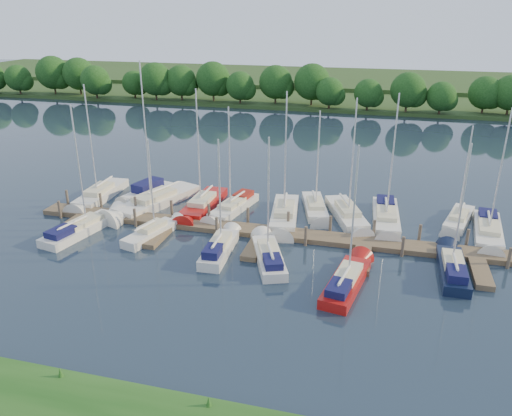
% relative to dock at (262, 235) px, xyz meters
% --- Properties ---
extents(ground, '(260.00, 260.00, 0.00)m').
position_rel_dock_xyz_m(ground, '(0.00, -7.31, -0.20)').
color(ground, '#17212E').
rests_on(ground, ground).
extents(dock, '(40.00, 6.00, 0.40)m').
position_rel_dock_xyz_m(dock, '(0.00, 0.00, 0.00)').
color(dock, '#4D3F2B').
rests_on(dock, ground).
extents(mooring_pilings, '(38.24, 2.84, 2.00)m').
position_rel_dock_xyz_m(mooring_pilings, '(0.00, 1.13, 0.40)').
color(mooring_pilings, '#473D33').
rests_on(mooring_pilings, ground).
extents(far_shore, '(180.00, 30.00, 0.60)m').
position_rel_dock_xyz_m(far_shore, '(0.00, 67.69, 0.10)').
color(far_shore, '#254018').
rests_on(far_shore, ground).
extents(distant_hill, '(220.00, 40.00, 1.40)m').
position_rel_dock_xyz_m(distant_hill, '(0.00, 92.69, 0.50)').
color(distant_hill, '#314C21').
rests_on(distant_hill, ground).
extents(treeline, '(146.61, 9.66, 8.24)m').
position_rel_dock_xyz_m(treeline, '(4.30, 54.63, 3.90)').
color(treeline, '#38281C').
rests_on(treeline, ground).
extents(sailboat_n_0, '(2.38, 8.84, 11.33)m').
position_rel_dock_xyz_m(sailboat_n_0, '(-17.24, 4.44, 0.08)').
color(sailboat_n_0, silver).
rests_on(sailboat_n_0, ground).
extents(motorboat, '(3.27, 6.64, 1.91)m').
position_rel_dock_xyz_m(motorboat, '(-13.10, 6.18, 0.18)').
color(motorboat, silver).
rests_on(motorboat, ground).
extents(sailboat_n_2, '(5.47, 10.71, 13.57)m').
position_rel_dock_xyz_m(sailboat_n_2, '(-11.36, 4.02, 0.08)').
color(sailboat_n_2, silver).
rests_on(sailboat_n_2, ground).
extents(sailboat_n_3, '(2.18, 8.85, 11.33)m').
position_rel_dock_xyz_m(sailboat_n_3, '(-6.76, 4.45, 0.08)').
color(sailboat_n_3, '#A1110E').
rests_on(sailboat_n_3, ground).
extents(sailboat_n_4, '(3.12, 7.83, 9.86)m').
position_rel_dock_xyz_m(sailboat_n_4, '(-3.91, 4.71, 0.11)').
color(sailboat_n_4, silver).
rests_on(sailboat_n_4, ground).
extents(sailboat_n_5, '(3.15, 9.05, 11.53)m').
position_rel_dock_xyz_m(sailboat_n_5, '(1.00, 3.96, 0.09)').
color(sailboat_n_5, silver).
rests_on(sailboat_n_5, ground).
extents(sailboat_n_6, '(3.34, 7.52, 9.52)m').
position_rel_dock_xyz_m(sailboat_n_6, '(3.33, 6.47, 0.07)').
color(sailboat_n_6, silver).
rests_on(sailboat_n_6, ground).
extents(sailboat_n_7, '(4.48, 8.48, 10.99)m').
position_rel_dock_xyz_m(sailboat_n_7, '(6.29, 5.43, 0.08)').
color(sailboat_n_7, silver).
rests_on(sailboat_n_7, ground).
extents(sailboat_n_8, '(2.53, 9.06, 11.37)m').
position_rel_dock_xyz_m(sailboat_n_8, '(9.53, 5.82, 0.11)').
color(sailboat_n_8, silver).
rests_on(sailboat_n_8, ground).
extents(sailboat_n_9, '(3.20, 6.90, 8.84)m').
position_rel_dock_xyz_m(sailboat_n_9, '(15.48, 6.89, 0.07)').
color(sailboat_n_9, silver).
rests_on(sailboat_n_9, ground).
extents(sailboat_n_10, '(2.80, 8.59, 10.75)m').
position_rel_dock_xyz_m(sailboat_n_10, '(17.55, 4.91, 0.11)').
color(sailboat_n_10, silver).
rests_on(sailboat_n_10, ground).
extents(sailboat_s_0, '(3.41, 8.52, 10.70)m').
position_rel_dock_xyz_m(sailboat_s_0, '(-14.46, -2.63, 0.12)').
color(sailboat_s_0, silver).
rests_on(sailboat_s_0, ground).
extents(sailboat_s_1, '(2.85, 6.37, 8.36)m').
position_rel_dock_xyz_m(sailboat_s_1, '(-8.52, -2.05, 0.08)').
color(sailboat_s_1, silver).
rests_on(sailboat_s_1, ground).
extents(sailboat_s_2, '(1.91, 6.90, 9.10)m').
position_rel_dock_xyz_m(sailboat_s_2, '(-2.39, -3.52, 0.15)').
color(sailboat_s_2, silver).
rests_on(sailboat_s_2, ground).
extents(sailboat_s_3, '(3.90, 7.27, 9.46)m').
position_rel_dock_xyz_m(sailboat_s_3, '(1.41, -3.71, 0.12)').
color(sailboat_s_3, silver).
rests_on(sailboat_s_3, ground).
extents(sailboat_s_4, '(2.94, 7.76, 9.86)m').
position_rel_dock_xyz_m(sailboat_s_4, '(7.23, -5.89, 0.12)').
color(sailboat_s_4, '#A1110E').
rests_on(sailboat_s_4, ground).
extents(sailboat_s_5, '(1.75, 7.31, 9.57)m').
position_rel_dock_xyz_m(sailboat_s_5, '(14.12, -2.35, 0.14)').
color(sailboat_s_5, black).
rests_on(sailboat_s_5, ground).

